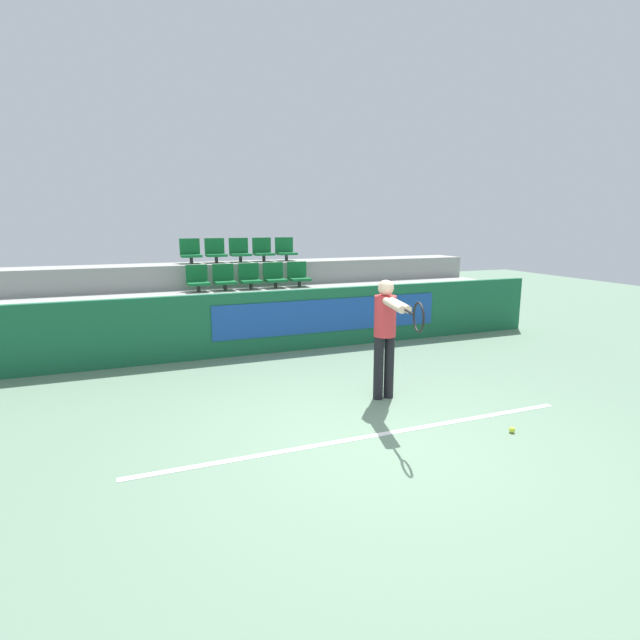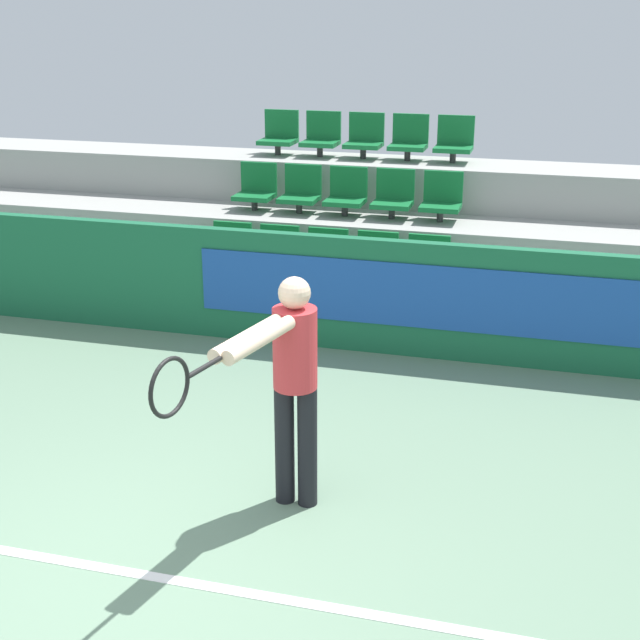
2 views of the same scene
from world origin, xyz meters
The scene contains 23 objects.
ground_plane centered at (0.00, 0.00, 0.00)m, with size 30.00×30.00×0.00m, color slate.
court_baseline centered at (0.00, 0.20, 0.00)m, with size 5.12×0.08×0.01m.
barrier_wall centered at (0.03, 4.03, 0.55)m, with size 11.12×0.14×1.10m.
bleacher_tier_front centered at (0.00, 4.55, 0.24)m, with size 10.72×0.87×0.48m.
bleacher_tier_middle centered at (0.00, 5.42, 0.48)m, with size 10.72×0.87×0.96m.
bleacher_tier_back centered at (0.00, 6.29, 0.72)m, with size 10.72×0.87×1.44m.
stadium_chair_0 centered at (-1.04, 4.66, 0.71)m, with size 0.41×0.38×0.51m.
stadium_chair_1 centered at (-0.52, 4.66, 0.71)m, with size 0.41×0.38×0.51m.
stadium_chair_2 centered at (0.00, 4.66, 0.71)m, with size 0.41×0.38×0.51m.
stadium_chair_3 centered at (0.52, 4.66, 0.71)m, with size 0.41×0.38×0.51m.
stadium_chair_4 centered at (1.04, 4.66, 0.71)m, with size 0.41×0.38×0.51m.
stadium_chair_5 centered at (-1.04, 5.53, 1.19)m, with size 0.41×0.38×0.51m.
stadium_chair_6 centered at (-0.52, 5.53, 1.19)m, with size 0.41×0.38×0.51m.
stadium_chair_7 centered at (0.00, 5.53, 1.19)m, with size 0.41×0.38×0.51m.
stadium_chair_8 centered at (0.52, 5.53, 1.19)m, with size 0.41×0.38×0.51m.
stadium_chair_9 centered at (1.04, 5.53, 1.19)m, with size 0.41×0.38×0.51m.
stadium_chair_10 centered at (-1.04, 6.40, 1.66)m, with size 0.41×0.38×0.51m.
stadium_chair_11 centered at (-0.52, 6.40, 1.66)m, with size 0.41×0.38×0.51m.
stadium_chair_12 centered at (0.00, 6.40, 1.66)m, with size 0.41×0.38×0.51m.
stadium_chair_13 centered at (0.52, 6.40, 1.66)m, with size 0.41×0.38×0.51m.
stadium_chair_14 centered at (1.04, 6.40, 1.66)m, with size 0.41×0.38×0.51m.
tennis_player centered at (0.69, 1.13, 0.96)m, with size 0.48×1.52×1.57m.
tennis_ball centered at (1.51, -0.29, 0.03)m, with size 0.07×0.07×0.07m.
Camera 1 is at (-2.37, -4.31, 2.30)m, focal length 28.00 mm.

